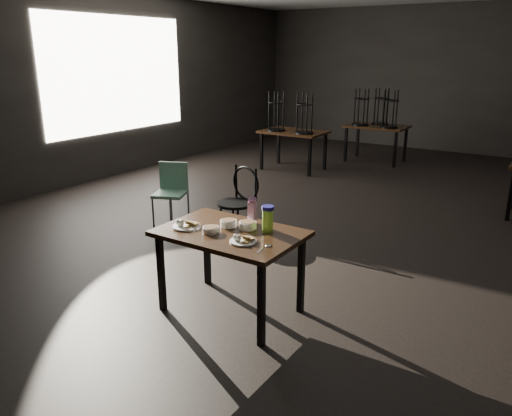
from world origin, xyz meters
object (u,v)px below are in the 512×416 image
Objects in this scene: main_table at (230,240)px; water_bottle at (268,219)px; juice_carton at (252,211)px; school_chair at (171,188)px; bentwood_chair at (239,198)px.

water_bottle reaches higher than main_table.
main_table is 0.33m from juice_carton.
juice_carton reaches higher than school_chair.
juice_carton is at bearing 154.71° from water_bottle.
school_chair is (-1.06, -0.02, -0.04)m from bentwood_chair.
water_bottle is at bearing -25.29° from juice_carton.
main_table is at bearing -58.82° from school_chair.
school_chair is at bearing 150.66° from water_bottle.
water_bottle is 1.79m from bentwood_chair.
juice_carton is 0.25m from water_bottle.
bentwood_chair is (-1.20, 1.29, -0.33)m from water_bottle.
school_chair is (-2.03, 1.16, -0.37)m from juice_carton.
water_bottle is 0.28× the size of school_chair.
water_bottle is at bearing 29.34° from main_table.
bentwood_chair reaches higher than school_chair.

